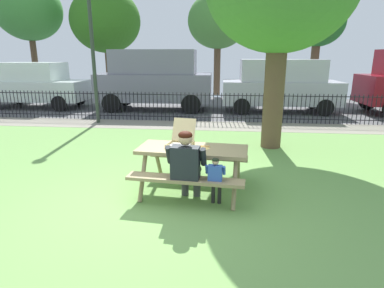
% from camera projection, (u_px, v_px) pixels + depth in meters
% --- Properties ---
extents(ground, '(28.00, 10.59, 0.02)m').
position_uv_depth(ground, '(162.00, 175.00, 6.29)').
color(ground, '#70A150').
extents(cobblestone_walkway, '(28.00, 1.40, 0.01)m').
position_uv_depth(cobblestone_walkway, '(189.00, 125.00, 10.69)').
color(cobblestone_walkway, gray).
extents(street_asphalt, '(28.00, 6.75, 0.01)m').
position_uv_depth(street_asphalt, '(199.00, 107.00, 14.60)').
color(street_asphalt, '#515154').
extents(picnic_table_foreground, '(1.93, 1.64, 0.79)m').
position_uv_depth(picnic_table_foreground, '(193.00, 158.00, 5.40)').
color(picnic_table_foreground, '#95835A').
rests_on(picnic_table_foreground, ground).
extents(pizza_box_open, '(0.49, 0.56, 0.43)m').
position_uv_depth(pizza_box_open, '(182.00, 139.00, 5.49)').
color(pizza_box_open, tan).
rests_on(pizza_box_open, picnic_table_foreground).
extents(pizza_slice_on_table, '(0.21, 0.24, 0.02)m').
position_uv_depth(pizza_slice_on_table, '(203.00, 148.00, 5.34)').
color(pizza_slice_on_table, '#F9CA68').
rests_on(pizza_slice_on_table, picnic_table_foreground).
extents(adult_at_table, '(0.63, 0.62, 1.19)m').
position_uv_depth(adult_at_table, '(187.00, 164.00, 4.90)').
color(adult_at_table, '#3D3D3D').
rests_on(adult_at_table, ground).
extents(child_at_table, '(0.31, 0.30, 0.81)m').
position_uv_depth(child_at_table, '(216.00, 177.00, 4.83)').
color(child_at_table, '#242424').
rests_on(child_at_table, ground).
extents(iron_fence_streetside, '(19.08, 0.03, 1.01)m').
position_uv_depth(iron_fence_streetside, '(191.00, 107.00, 11.23)').
color(iron_fence_streetside, black).
rests_on(iron_fence_streetside, ground).
extents(lamp_post_walkway, '(0.28, 0.28, 4.33)m').
position_uv_depth(lamp_post_walkway, '(92.00, 43.00, 10.44)').
color(lamp_post_walkway, '#2D382D').
rests_on(lamp_post_walkway, ground).
extents(parked_car_left, '(4.43, 1.97, 1.94)m').
position_uv_depth(parked_car_left, '(35.00, 84.00, 14.07)').
color(parked_car_left, silver).
rests_on(parked_car_left, ground).
extents(parked_car_center, '(4.75, 2.17, 2.46)m').
position_uv_depth(parked_car_center, '(155.00, 78.00, 13.46)').
color(parked_car_center, slate).
rests_on(parked_car_center, ground).
extents(parked_car_right, '(4.62, 1.98, 2.08)m').
position_uv_depth(parked_car_right, '(281.00, 85.00, 13.00)').
color(parked_car_right, '#B8B6C3').
rests_on(parked_car_right, ground).
extents(far_tree_left, '(3.74, 3.74, 6.41)m').
position_uv_depth(far_tree_left, '(29.00, 11.00, 18.55)').
color(far_tree_left, brown).
rests_on(far_tree_left, ground).
extents(far_tree_midleft, '(3.92, 3.92, 5.89)m').
position_uv_depth(far_tree_midleft, '(106.00, 21.00, 18.25)').
color(far_tree_midleft, brown).
rests_on(far_tree_midleft, ground).
extents(far_tree_center, '(3.30, 3.30, 5.54)m').
position_uv_depth(far_tree_center, '(218.00, 21.00, 17.64)').
color(far_tree_center, brown).
rests_on(far_tree_center, ground).
extents(far_tree_midright, '(2.81, 2.81, 5.20)m').
position_uv_depth(far_tree_midright, '(318.00, 23.00, 17.15)').
color(far_tree_midright, brown).
rests_on(far_tree_midright, ground).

